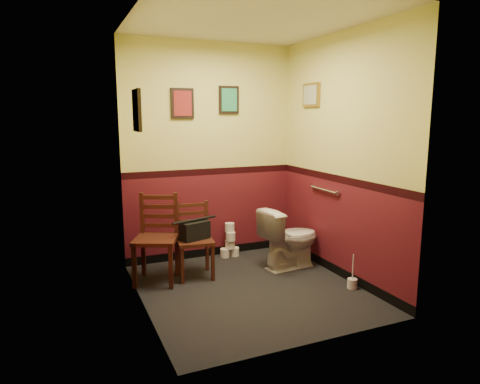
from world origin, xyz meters
The scene contains 17 objects.
floor centered at (0.00, 0.00, 0.00)m, with size 2.20×2.40×0.00m, color black.
ceiling centered at (0.00, 0.00, 2.70)m, with size 2.20×2.40×0.00m, color silver.
wall_back centered at (0.00, 1.20, 1.35)m, with size 2.20×2.70×0.00m, color #58141E.
wall_front centered at (0.00, -1.20, 1.35)m, with size 2.20×2.70×0.00m, color #58141E.
wall_left centered at (-1.10, 0.00, 1.35)m, with size 2.40×2.70×0.00m, color #58141E.
wall_right centered at (1.10, 0.00, 1.35)m, with size 2.40×2.70×0.00m, color #58141E.
grab_bar centered at (1.07, 0.25, 0.95)m, with size 0.05×0.56×0.06m.
framed_print_back_a centered at (-0.35, 1.18, 1.95)m, with size 0.28×0.04×0.36m.
framed_print_back_b centered at (0.25, 1.18, 2.00)m, with size 0.26×0.04×0.34m.
framed_print_left centered at (-1.08, 0.10, 1.85)m, with size 0.04×0.30×0.38m.
framed_print_right centered at (1.08, 0.60, 2.05)m, with size 0.04×0.34×0.28m.
toilet centered at (0.72, 0.41, 0.36)m, with size 0.41×0.73×0.72m, color white.
toilet_brush centered at (1.01, -0.41, 0.06)m, with size 0.10×0.10×0.37m.
chair_left centered at (-0.83, 0.63, 0.48)m, with size 0.60×0.60×0.96m.
chair_right centered at (-0.41, 0.60, 0.42)m, with size 0.45×0.45×0.84m.
handbag centered at (-0.42, 0.57, 0.54)m, with size 0.36×0.25×0.24m.
tp_stack centered at (0.21, 1.06, 0.19)m, with size 0.26×0.16×0.45m.
Camera 1 is at (-1.78, -3.88, 1.80)m, focal length 32.00 mm.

